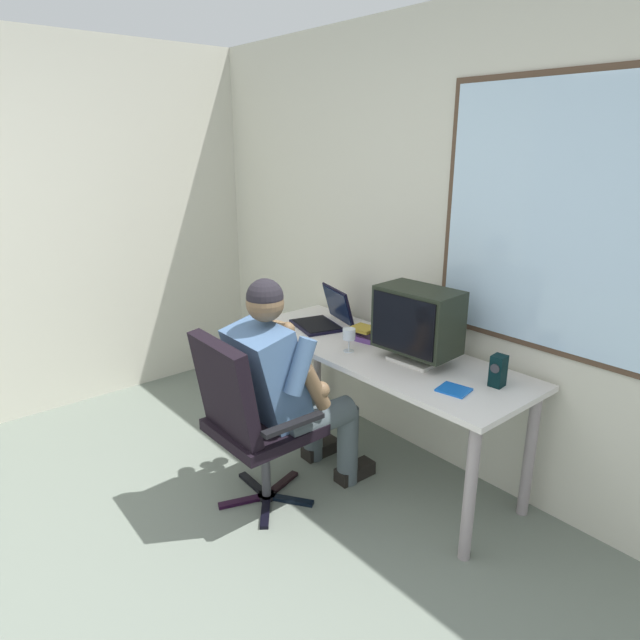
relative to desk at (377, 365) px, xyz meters
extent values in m
cube|color=beige|center=(0.27, 0.38, 0.63)|extent=(4.70, 0.06, 2.56)
cube|color=#4C3828|center=(0.73, 0.35, 0.88)|extent=(1.14, 0.01, 1.29)
cube|color=silver|center=(0.73, 0.34, 0.88)|extent=(1.08, 0.02, 1.23)
cylinder|color=gray|center=(-0.84, -0.25, -0.29)|extent=(0.06, 0.06, 0.71)
cylinder|color=gray|center=(0.84, -0.25, -0.29)|extent=(0.06, 0.06, 0.71)
cylinder|color=gray|center=(-0.84, 0.25, -0.29)|extent=(0.06, 0.06, 0.71)
cylinder|color=gray|center=(0.84, 0.25, -0.29)|extent=(0.06, 0.06, 0.71)
cube|color=silver|center=(0.00, 0.00, 0.08)|extent=(1.82, 0.65, 0.03)
cube|color=black|center=(-0.27, -0.70, -0.63)|extent=(0.27, 0.05, 0.02)
cube|color=black|center=(-0.18, -0.83, -0.63)|extent=(0.13, 0.27, 0.02)
cube|color=black|center=(-0.03, -0.78, -0.63)|extent=(0.24, 0.20, 0.02)
cube|color=black|center=(-0.03, -0.63, -0.63)|extent=(0.25, 0.19, 0.02)
cube|color=black|center=(-0.17, -0.57, -0.63)|extent=(0.12, 0.27, 0.02)
cylinder|color=black|center=(-0.14, -0.70, -0.63)|extent=(0.10, 0.10, 0.02)
cylinder|color=#3F3F44|center=(-0.14, -0.70, -0.43)|extent=(0.05, 0.05, 0.40)
cube|color=black|center=(-0.14, -0.70, -0.21)|extent=(0.49, 0.49, 0.06)
cube|color=black|center=(-0.14, -0.92, 0.07)|extent=(0.47, 0.16, 0.51)
cube|color=black|center=(0.13, -0.71, -0.08)|extent=(0.06, 0.35, 0.02)
cube|color=black|center=(-0.40, -0.69, -0.08)|extent=(0.06, 0.35, 0.02)
cylinder|color=#455055|center=(0.03, -0.47, -0.18)|extent=(0.16, 0.42, 0.15)
cylinder|color=#455055|center=(0.04, -0.26, -0.41)|extent=(0.12, 0.12, 0.47)
cube|color=black|center=(0.04, -0.20, -0.60)|extent=(0.11, 0.24, 0.08)
cylinder|color=#455055|center=(-0.29, -0.46, -0.18)|extent=(0.16, 0.42, 0.15)
cylinder|color=#455055|center=(-0.28, -0.25, -0.41)|extent=(0.12, 0.12, 0.47)
cube|color=black|center=(-0.28, -0.19, -0.60)|extent=(0.11, 0.24, 0.08)
cube|color=#446086|center=(-0.14, -0.67, 0.08)|extent=(0.39, 0.35, 0.56)
sphere|color=brown|center=(-0.14, -0.67, 0.47)|extent=(0.19, 0.19, 0.19)
sphere|color=black|center=(-0.14, -0.67, 0.50)|extent=(0.19, 0.19, 0.19)
cylinder|color=#446086|center=(0.08, -0.63, 0.19)|extent=(0.10, 0.19, 0.29)
cylinder|color=brown|center=(0.09, -0.54, 0.05)|extent=(0.08, 0.19, 0.27)
sphere|color=brown|center=(0.09, -0.50, 0.03)|extent=(0.09, 0.09, 0.09)
cylinder|color=#446086|center=(-0.36, -0.61, 0.19)|extent=(0.10, 0.21, 0.29)
cylinder|color=brown|center=(-0.35, -0.47, 0.14)|extent=(0.08, 0.14, 0.27)
sphere|color=brown|center=(-0.35, -0.38, 0.21)|extent=(0.09, 0.09, 0.09)
cube|color=beige|center=(0.25, 0.04, 0.10)|extent=(0.26, 0.22, 0.02)
cylinder|color=beige|center=(0.25, 0.04, 0.14)|extent=(0.04, 0.04, 0.05)
cube|color=black|center=(0.25, 0.04, 0.33)|extent=(0.45, 0.28, 0.34)
cube|color=black|center=(0.26, -0.09, 0.33)|extent=(0.39, 0.03, 0.30)
cube|color=black|center=(-0.54, 0.00, 0.10)|extent=(0.38, 0.32, 0.02)
cube|color=black|center=(-0.54, 0.00, 0.11)|extent=(0.35, 0.29, 0.00)
cube|color=black|center=(-0.50, 0.15, 0.22)|extent=(0.34, 0.16, 0.23)
cube|color=#0F1933|center=(-0.50, 0.14, 0.22)|extent=(0.31, 0.14, 0.20)
cylinder|color=silver|center=(-0.09, -0.14, 0.09)|extent=(0.06, 0.06, 0.00)
cylinder|color=silver|center=(-0.09, -0.14, 0.13)|extent=(0.01, 0.01, 0.07)
cylinder|color=silver|center=(-0.09, -0.14, 0.20)|extent=(0.07, 0.07, 0.06)
cylinder|color=#540914|center=(-0.09, -0.14, 0.18)|extent=(0.07, 0.07, 0.03)
cube|color=black|center=(0.71, 0.09, 0.17)|extent=(0.07, 0.08, 0.16)
cylinder|color=#333338|center=(0.72, 0.05, 0.20)|extent=(0.05, 0.01, 0.04)
cube|color=#5F3A85|center=(-0.17, 0.07, 0.11)|extent=(0.19, 0.17, 0.03)
cube|color=black|center=(-0.18, 0.07, 0.14)|extent=(0.21, 0.11, 0.03)
cube|color=olive|center=(-0.18, 0.06, 0.16)|extent=(0.15, 0.14, 0.02)
cube|color=blue|center=(0.61, -0.11, 0.10)|extent=(0.16, 0.15, 0.01)
camera|label=1|loc=(2.03, -2.15, 1.23)|focal=30.98mm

